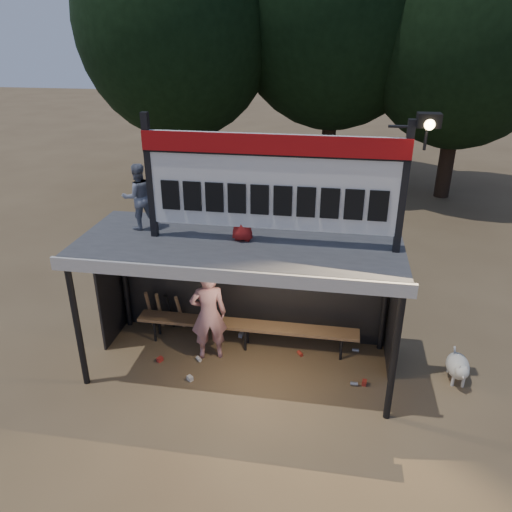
{
  "coord_description": "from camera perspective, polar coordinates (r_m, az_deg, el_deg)",
  "views": [
    {
      "loc": [
        1.44,
        -6.93,
        5.3
      ],
      "look_at": [
        0.2,
        0.4,
        1.9
      ],
      "focal_mm": 35.0,
      "sensor_mm": 36.0,
      "label": 1
    }
  ],
  "objects": [
    {
      "name": "bats",
      "position": [
        9.66,
        -10.38,
        -6.17
      ],
      "size": [
        0.68,
        0.35,
        0.84
      ],
      "color": "#986D47",
      "rests_on": "ground"
    },
    {
      "name": "ground",
      "position": [
        8.85,
        -1.75,
        -12.25
      ],
      "size": [
        80.0,
        80.0,
        0.0
      ],
      "primitive_type": "plane",
      "color": "brown",
      "rests_on": "ground"
    },
    {
      "name": "dog",
      "position": [
        8.95,
        22.1,
        -11.65
      ],
      "size": [
        0.36,
        0.81,
        0.49
      ],
      "color": "beige",
      "rests_on": "ground"
    },
    {
      "name": "tree_right",
      "position": [
        17.79,
        22.97,
        22.47
      ],
      "size": [
        6.08,
        6.08,
        8.72
      ],
      "color": "black",
      "rests_on": "ground"
    },
    {
      "name": "child_b",
      "position": [
        7.57,
        -1.54,
        4.94
      ],
      "size": [
        0.45,
        0.32,
        0.88
      ],
      "primitive_type": "imported",
      "rotation": [
        0.0,
        0.0,
        3.04
      ],
      "color": "maroon",
      "rests_on": "dugout_shelter"
    },
    {
      "name": "tree_left",
      "position": [
        17.79,
        -9.06,
        25.0
      ],
      "size": [
        6.46,
        6.46,
        9.27
      ],
      "color": "#2F2215",
      "rests_on": "ground"
    },
    {
      "name": "scoreboard_assembly",
      "position": [
        7.26,
        2.27,
        8.74
      ],
      "size": [
        4.1,
        0.27,
        1.99
      ],
      "color": "black",
      "rests_on": "dugout_shelter"
    },
    {
      "name": "litter",
      "position": [
        8.84,
        1.43,
        -12.0
      ],
      "size": [
        3.6,
        1.51,
        0.08
      ],
      "color": "#A9251D",
      "rests_on": "ground"
    },
    {
      "name": "dugout_shelter",
      "position": [
        8.1,
        -1.58,
        -0.7
      ],
      "size": [
        5.1,
        2.08,
        2.32
      ],
      "color": "#3C3C3E",
      "rests_on": "ground"
    },
    {
      "name": "player",
      "position": [
        8.61,
        -5.45,
        -6.64
      ],
      "size": [
        0.72,
        0.58,
        1.71
      ],
      "primitive_type": "imported",
      "rotation": [
        0.0,
        0.0,
        3.44
      ],
      "color": "silver",
      "rests_on": "ground"
    },
    {
      "name": "bench",
      "position": [
        9.04,
        -1.1,
        -8.0
      ],
      "size": [
        4.0,
        0.35,
        0.48
      ],
      "color": "olive",
      "rests_on": "ground"
    },
    {
      "name": "child_a",
      "position": [
        8.23,
        -13.3,
        6.62
      ],
      "size": [
        0.66,
        0.64,
        1.07
      ],
      "primitive_type": "imported",
      "rotation": [
        0.0,
        0.0,
        3.78
      ],
      "color": "gray",
      "rests_on": "dugout_shelter"
    }
  ]
}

